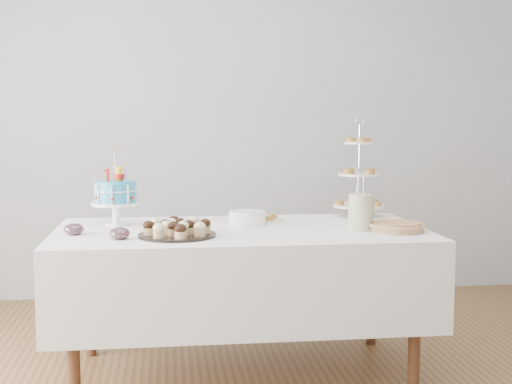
{
  "coord_description": "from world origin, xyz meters",
  "views": [
    {
      "loc": [
        -0.38,
        -3.35,
        1.35
      ],
      "look_at": [
        0.08,
        0.3,
        0.96
      ],
      "focal_mm": 50.0,
      "sensor_mm": 36.0,
      "label": 1
    }
  ],
  "objects": [
    {
      "name": "jam_bowl_b",
      "position": [
        -0.84,
        0.22,
        0.8
      ],
      "size": [
        0.1,
        0.1,
        0.06
      ],
      "color": "silver",
      "rests_on": "table"
    },
    {
      "name": "tiered_stand",
      "position": [
        0.73,
        0.68,
        1.02
      ],
      "size": [
        0.3,
        0.3,
        0.59
      ],
      "color": "silver",
      "rests_on": "table"
    },
    {
      "name": "birthday_cake",
      "position": [
        -0.65,
        0.51,
        0.88
      ],
      "size": [
        0.27,
        0.27,
        0.41
      ],
      "rotation": [
        0.0,
        0.0,
        -0.11
      ],
      "color": "white",
      "rests_on": "table"
    },
    {
      "name": "walls",
      "position": [
        0.0,
        0.0,
        1.35
      ],
      "size": [
        5.04,
        4.04,
        2.7
      ],
      "color": "#A0A2A5",
      "rests_on": "floor"
    },
    {
      "name": "plate_stack",
      "position": [
        0.05,
        0.42,
        0.81
      ],
      "size": [
        0.2,
        0.2,
        0.08
      ],
      "color": "white",
      "rests_on": "table"
    },
    {
      "name": "utensil_pitcher",
      "position": [
        0.61,
        0.19,
        0.87
      ],
      "size": [
        0.13,
        0.13,
        0.28
      ],
      "rotation": [
        0.0,
        0.0,
        -0.13
      ],
      "color": "white",
      "rests_on": "table"
    },
    {
      "name": "jam_bowl_a",
      "position": [
        -0.61,
        0.06,
        0.8
      ],
      "size": [
        0.1,
        0.1,
        0.06
      ],
      "color": "silver",
      "rests_on": "table"
    },
    {
      "name": "pastry_plate",
      "position": [
        0.14,
        0.56,
        0.79
      ],
      "size": [
        0.25,
        0.25,
        0.04
      ],
      "color": "white",
      "rests_on": "table"
    },
    {
      "name": "table",
      "position": [
        0.0,
        0.3,
        0.54
      ],
      "size": [
        1.92,
        1.02,
        0.77
      ],
      "color": "silver",
      "rests_on": "floor"
    },
    {
      "name": "pie",
      "position": [
        0.78,
        0.12,
        0.8
      ],
      "size": [
        0.29,
        0.29,
        0.05
      ],
      "color": "tan",
      "rests_on": "table"
    },
    {
      "name": "cupcake_tray",
      "position": [
        -0.33,
        0.1,
        0.81
      ],
      "size": [
        0.38,
        0.38,
        0.09
      ],
      "color": "black",
      "rests_on": "table"
    }
  ]
}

